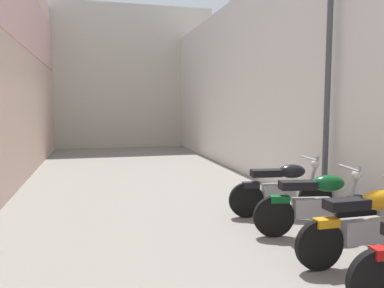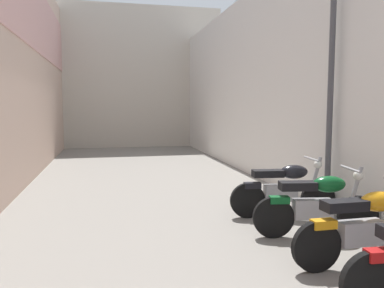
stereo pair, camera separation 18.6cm
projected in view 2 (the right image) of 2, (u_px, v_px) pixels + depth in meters
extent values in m
plane|color=gray|center=(170.00, 220.00, 6.38)|extent=(35.26, 35.26, 0.00)
cube|color=silver|center=(288.00, 79.00, 8.75)|extent=(0.40, 19.26, 5.05)
cube|color=beige|center=(127.00, 78.00, 18.32)|extent=(8.77, 2.00, 6.51)
cylinder|color=black|center=(371.00, 283.00, 3.46)|extent=(0.60, 0.12, 0.60)
cube|color=#AD1414|center=(381.00, 255.00, 3.44)|extent=(0.29, 0.16, 0.10)
cylinder|color=black|center=(316.00, 246.00, 4.36)|extent=(0.60, 0.09, 0.60)
cube|color=#9E9EA3|center=(361.00, 232.00, 4.48)|extent=(0.56, 0.21, 0.28)
ellipsoid|color=orange|center=(379.00, 201.00, 4.49)|extent=(0.48, 0.27, 0.24)
cube|color=black|center=(345.00, 205.00, 4.39)|extent=(0.52, 0.23, 0.12)
cube|color=orange|center=(323.00, 224.00, 4.35)|extent=(0.28, 0.14, 0.10)
cylinder|color=black|center=(358.00, 216.00, 5.56)|extent=(0.60, 0.18, 0.60)
cylinder|color=black|center=(273.00, 217.00, 5.50)|extent=(0.60, 0.18, 0.60)
cube|color=#9E9EA3|center=(313.00, 209.00, 5.51)|extent=(0.59, 0.29, 0.28)
ellipsoid|color=#0F5123|center=(329.00, 184.00, 5.49)|extent=(0.52, 0.34, 0.24)
cube|color=black|center=(298.00, 186.00, 5.47)|extent=(0.55, 0.30, 0.12)
cylinder|color=#9E9EA3|center=(354.00, 193.00, 5.52)|extent=(0.25, 0.10, 0.77)
cylinder|color=#9E9EA3|center=(350.00, 169.00, 5.49)|extent=(0.13, 0.58, 0.04)
sphere|color=silver|center=(358.00, 176.00, 5.50)|extent=(0.14, 0.14, 0.14)
cube|color=#0F5123|center=(279.00, 200.00, 5.47)|extent=(0.30, 0.18, 0.10)
cylinder|color=black|center=(318.00, 199.00, 6.62)|extent=(0.61, 0.15, 0.60)
cylinder|color=black|center=(248.00, 200.00, 6.48)|extent=(0.61, 0.15, 0.60)
cube|color=#9E9EA3|center=(280.00, 193.00, 6.53)|extent=(0.58, 0.26, 0.28)
ellipsoid|color=black|center=(294.00, 172.00, 6.52)|extent=(0.51, 0.31, 0.24)
cube|color=black|center=(268.00, 173.00, 6.47)|extent=(0.54, 0.28, 0.12)
cylinder|color=#9E9EA3|center=(315.00, 179.00, 6.57)|extent=(0.25, 0.09, 0.77)
cylinder|color=#9E9EA3|center=(311.00, 159.00, 6.53)|extent=(0.10, 0.58, 0.04)
sphere|color=silver|center=(318.00, 164.00, 6.55)|extent=(0.14, 0.14, 0.14)
cube|color=black|center=(252.00, 185.00, 6.47)|extent=(0.29, 0.17, 0.10)
cylinder|color=#47474C|center=(331.00, 75.00, 6.46)|extent=(0.10, 0.10, 4.84)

